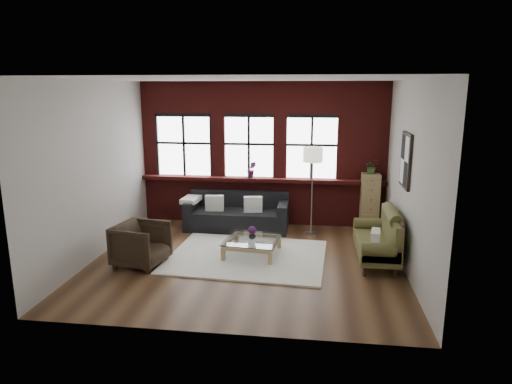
# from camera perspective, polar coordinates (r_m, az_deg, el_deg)

# --- Properties ---
(floor) EXTENTS (5.50, 5.50, 0.00)m
(floor) POSITION_cam_1_polar(r_m,az_deg,el_deg) (8.33, -1.23, -8.64)
(floor) COLOR #422918
(floor) RESTS_ON ground
(ceiling) EXTENTS (5.50, 5.50, 0.00)m
(ceiling) POSITION_cam_1_polar(r_m,az_deg,el_deg) (7.75, -1.35, 13.95)
(ceiling) COLOR white
(ceiling) RESTS_ON ground
(wall_back) EXTENTS (5.50, 0.00, 5.50)m
(wall_back) POSITION_cam_1_polar(r_m,az_deg,el_deg) (10.33, 0.81, 4.79)
(wall_back) COLOR #AEABA2
(wall_back) RESTS_ON ground
(wall_front) EXTENTS (5.50, 0.00, 5.50)m
(wall_front) POSITION_cam_1_polar(r_m,az_deg,el_deg) (5.49, -5.23, -2.57)
(wall_front) COLOR #AEABA2
(wall_front) RESTS_ON ground
(wall_left) EXTENTS (0.00, 5.00, 5.00)m
(wall_left) POSITION_cam_1_polar(r_m,az_deg,el_deg) (8.73, -19.45, 2.55)
(wall_left) COLOR #AEABA2
(wall_left) RESTS_ON ground
(wall_right) EXTENTS (0.00, 5.00, 5.00)m
(wall_right) POSITION_cam_1_polar(r_m,az_deg,el_deg) (7.95, 18.71, 1.65)
(wall_right) COLOR #AEABA2
(wall_right) RESTS_ON ground
(brick_backwall) EXTENTS (5.50, 0.12, 3.20)m
(brick_backwall) POSITION_cam_1_polar(r_m,az_deg,el_deg) (10.27, 0.78, 4.74)
(brick_backwall) COLOR #5A1615
(brick_backwall) RESTS_ON floor
(sill_ledge) EXTENTS (5.50, 0.30, 0.08)m
(sill_ledge) POSITION_cam_1_polar(r_m,az_deg,el_deg) (10.28, 0.71, 1.58)
(sill_ledge) COLOR #5A1615
(sill_ledge) RESTS_ON brick_backwall
(window_left) EXTENTS (1.38, 0.10, 1.50)m
(window_left) POSITION_cam_1_polar(r_m,az_deg,el_deg) (10.62, -8.96, 5.68)
(window_left) COLOR black
(window_left) RESTS_ON brick_backwall
(window_mid) EXTENTS (1.38, 0.10, 1.50)m
(window_mid) POSITION_cam_1_polar(r_m,az_deg,el_deg) (10.30, -0.88, 5.61)
(window_mid) COLOR black
(window_mid) RESTS_ON brick_backwall
(window_right) EXTENTS (1.38, 0.10, 1.50)m
(window_right) POSITION_cam_1_polar(r_m,az_deg,el_deg) (10.19, 6.97, 5.44)
(window_right) COLOR black
(window_right) RESTS_ON brick_backwall
(wall_poster) EXTENTS (0.05, 0.74, 0.94)m
(wall_poster) POSITION_cam_1_polar(r_m,az_deg,el_deg) (8.20, 18.24, 3.78)
(wall_poster) COLOR black
(wall_poster) RESTS_ON wall_right
(shag_rug) EXTENTS (2.95, 2.38, 0.03)m
(shag_rug) POSITION_cam_1_polar(r_m,az_deg,el_deg) (8.51, -1.14, -8.05)
(shag_rug) COLOR silver
(shag_rug) RESTS_ON floor
(dark_sofa) EXTENTS (2.24, 0.91, 0.81)m
(dark_sofa) POSITION_cam_1_polar(r_m,az_deg,el_deg) (10.06, -2.40, -2.40)
(dark_sofa) COLOR black
(dark_sofa) RESTS_ON floor
(pillow_a) EXTENTS (0.41, 0.18, 0.34)m
(pillow_a) POSITION_cam_1_polar(r_m,az_deg,el_deg) (10.01, -5.21, -1.39)
(pillow_a) COLOR white
(pillow_a) RESTS_ON dark_sofa
(pillow_b) EXTENTS (0.42, 0.20, 0.34)m
(pillow_b) POSITION_cam_1_polar(r_m,az_deg,el_deg) (9.86, -0.37, -1.55)
(pillow_b) COLOR white
(pillow_b) RESTS_ON dark_sofa
(vintage_settee) EXTENTS (0.75, 1.69, 0.90)m
(vintage_settee) POSITION_cam_1_polar(r_m,az_deg,el_deg) (8.47, 14.74, -5.47)
(vintage_settee) COLOR #4F4D24
(vintage_settee) RESTS_ON floor
(pillow_settee) EXTENTS (0.20, 0.40, 0.34)m
(pillow_settee) POSITION_cam_1_polar(r_m,az_deg,el_deg) (7.93, 14.67, -5.85)
(pillow_settee) COLOR white
(pillow_settee) RESTS_ON vintage_settee
(armchair) EXTENTS (0.97, 0.95, 0.76)m
(armchair) POSITION_cam_1_polar(r_m,az_deg,el_deg) (8.29, -14.16, -6.36)
(armchair) COLOR black
(armchair) RESTS_ON floor
(coffee_table) EXTENTS (1.08, 1.08, 0.33)m
(coffee_table) POSITION_cam_1_polar(r_m,az_deg,el_deg) (8.55, -0.47, -6.92)
(coffee_table) COLOR #A18957
(coffee_table) RESTS_ON shag_rug
(vase) EXTENTS (0.17, 0.17, 0.14)m
(vase) POSITION_cam_1_polar(r_m,az_deg,el_deg) (8.48, -0.48, -5.43)
(vase) COLOR #B2B2B2
(vase) RESTS_ON coffee_table
(flowers) EXTENTS (0.15, 0.15, 0.15)m
(flowers) POSITION_cam_1_polar(r_m,az_deg,el_deg) (8.45, -0.48, -4.78)
(flowers) COLOR #511C51
(flowers) RESTS_ON vase
(drawer_chest) EXTENTS (0.39, 0.39, 1.26)m
(drawer_chest) POSITION_cam_1_polar(r_m,az_deg,el_deg) (10.21, 14.02, -1.26)
(drawer_chest) COLOR #A18957
(drawer_chest) RESTS_ON floor
(potted_plant_top) EXTENTS (0.36, 0.33, 0.32)m
(potted_plant_top) POSITION_cam_1_polar(r_m,az_deg,el_deg) (10.05, 14.26, 3.12)
(potted_plant_top) COLOR #2D5923
(potted_plant_top) RESTS_ON drawer_chest
(floor_lamp) EXTENTS (0.40, 0.40, 2.01)m
(floor_lamp) POSITION_cam_1_polar(r_m,az_deg,el_deg) (9.61, 7.01, 0.49)
(floor_lamp) COLOR #A5A5A8
(floor_lamp) RESTS_ON floor
(sill_plant) EXTENTS (0.24, 0.21, 0.37)m
(sill_plant) POSITION_cam_1_polar(r_m,az_deg,el_deg) (10.23, -0.56, 2.82)
(sill_plant) COLOR #511C51
(sill_plant) RESTS_ON sill_ledge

